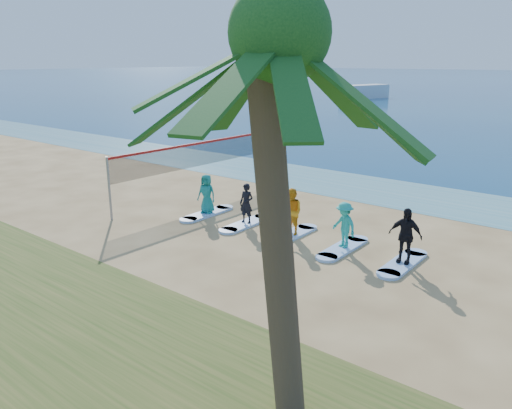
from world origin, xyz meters
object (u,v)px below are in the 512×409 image
Objects in this scene: surfboard_1 at (247,224)px; surfboard_2 at (291,235)px; student_4 at (405,235)px; volleyball_net at (195,155)px; student_1 at (246,203)px; student_0 at (207,194)px; surfboard_4 at (403,263)px; surfboard_3 at (343,248)px; palm_tree at (280,38)px; boat_offshore_a at (364,98)px; student_3 at (344,225)px; surfboard_0 at (207,214)px; student_2 at (292,212)px.

surfboard_2 is at bearing 0.00° from surfboard_1.
student_4 is (4.12, 0.00, 0.90)m from surfboard_2.
volleyball_net is 4.78m from student_1.
student_0 is 8.27m from surfboard_4.
student_4 is (2.06, 0.00, 0.90)m from surfboard_3.
palm_tree is at bearing -54.66° from student_0.
palm_tree reaches higher than surfboard_1.
palm_tree is at bearing -49.77° from boat_offshore_a.
surfboard_3 is at bearing -8.07° from student_1.
boat_offshore_a is 5.63× the size of student_3.
boat_offshore_a is 65.93m from surfboard_1.
surfboard_0 is 1.28× the size of student_4.
student_3 is at bearing -14.25° from student_0.
student_1 is (4.34, -1.68, -1.06)m from volleyball_net.
volleyball_net reaches higher than student_1.
student_4 is at bearing 13.65° from student_2.
student_0 is (2.28, -1.68, -1.03)m from volleyball_net.
palm_tree is 10.34m from surfboard_3.
boat_offshore_a is at bearing 117.55° from surfboard_4.
student_2 reaches higher than boat_offshore_a.
surfboard_1 is 1.00× the size of surfboard_2.
student_2 is (4.12, 0.00, 0.86)m from surfboard_0.
boat_offshore_a is at bearing 128.07° from student_2.
student_4 is at bearing -14.25° from student_0.
palm_tree is 76.07m from boat_offshore_a.
student_4 reaches higher than surfboard_2.
surfboard_0 is 4.12m from surfboard_2.
palm_tree is 4.64× the size of student_2.
surfboard_0 is 1.44× the size of student_3.
boat_offshore_a is 3.90× the size of surfboard_2.
student_4 is at bearing 19.87° from student_3.
volleyball_net is at bearing 158.85° from surfboard_1.
surfboard_2 is 4.12m from surfboard_4.
surfboard_0 is at bearing -166.35° from student_2.
student_0 is 2.22m from surfboard_1.
student_1 is at bearing -52.38° from boat_offshore_a.
surfboard_4 is at bearing 13.65° from student_2.
surfboard_1 is at bearing 0.00° from surfboard_0.
palm_tree is 3.45× the size of surfboard_2.
student_1 is 6.18m from student_4.
student_1 is 6.23m from surfboard_4.
surfboard_4 is (6.17, 0.00, 0.00)m from surfboard_1.
boat_offshore_a is 5.70× the size of student_1.
surfboard_1 and surfboard_4 have the same top height.
student_0 reaches higher than student_3.
surfboard_4 is at bearing -47.62° from boat_offshore_a.
palm_tree is 3.45× the size of surfboard_3.
volleyball_net reaches higher than boat_offshore_a.
surfboard_3 is at bearing -11.23° from volleyball_net.
student_4 is (8.23, 0.00, 0.90)m from surfboard_0.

